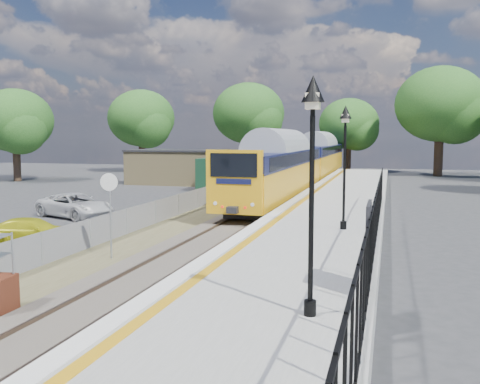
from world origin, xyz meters
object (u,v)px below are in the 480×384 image
at_px(victorian_lamp_north, 345,138).
at_px(train, 303,161).
at_px(speed_sign, 110,200).
at_px(car_white, 75,206).
at_px(car_yellow, 33,231).
at_px(victorian_lamp_south, 312,140).

distance_m(victorian_lamp_north, train, 24.61).
xyz_separation_m(train, speed_sign, (-2.50, -27.39, -0.21)).
xyz_separation_m(victorian_lamp_north, speed_sign, (-7.80, -3.44, -2.17)).
distance_m(victorian_lamp_north, speed_sign, 8.80).
height_order(victorian_lamp_north, train, victorian_lamp_north).
bearing_deg(car_white, car_yellow, -140.54).
distance_m(train, car_white, 21.23).
bearing_deg(victorian_lamp_south, train, 99.20).
xyz_separation_m(victorian_lamp_north, car_white, (-14.65, 4.97, -3.65)).
relative_size(car_yellow, car_white, 0.79).
bearing_deg(victorian_lamp_south, car_white, 134.78).
height_order(train, speed_sign, train).
bearing_deg(victorian_lamp_north, car_yellow, -171.66).
distance_m(victorian_lamp_south, train, 34.45).
xyz_separation_m(victorian_lamp_south, car_yellow, (-12.46, 8.20, -3.77)).
relative_size(victorian_lamp_south, victorian_lamp_north, 1.00).
bearing_deg(train, car_yellow, -105.13).
bearing_deg(car_white, speed_sign, -120.84).
distance_m(victorian_lamp_south, car_yellow, 15.39).
bearing_deg(victorian_lamp_south, car_yellow, 146.64).
distance_m(victorian_lamp_south, car_white, 21.40).
bearing_deg(car_white, train, -6.24).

